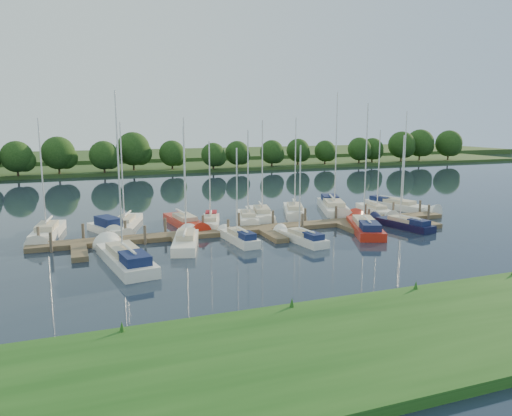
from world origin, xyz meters
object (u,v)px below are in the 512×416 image
object	(u,v)px
sailboat_n_5	(248,219)
sailboat_n_0	(47,234)
motorboat	(110,229)
sailboat_s_2	(239,238)
dock	(264,230)

from	to	relation	value
sailboat_n_5	sailboat_n_0	bearing A→B (deg)	15.93
sailboat_n_0	motorboat	bearing A→B (deg)	-176.41
sailboat_n_0	motorboat	xyz separation A→B (m)	(5.26, -0.48, 0.09)
sailboat_n_0	sailboat_s_2	bearing A→B (deg)	161.69
sailboat_s_2	sailboat_n_0	bearing A→B (deg)	148.66
sailboat_n_0	sailboat_s_2	xyz separation A→B (m)	(15.16, -7.77, 0.04)
dock	motorboat	xyz separation A→B (m)	(-13.21, 4.63, 0.17)
sailboat_n_0	sailboat_n_5	distance (m)	18.89
sailboat_n_0	sailboat_s_2	distance (m)	17.04
dock	sailboat_n_5	distance (m)	5.42
sailboat_n_5	dock	bearing A→B (deg)	100.66
dock	sailboat_s_2	distance (m)	4.25
sailboat_n_0	motorboat	world-z (taller)	sailboat_n_0
dock	sailboat_n_5	world-z (taller)	sailboat_n_5
sailboat_n_5	motorboat	bearing A→B (deg)	18.30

